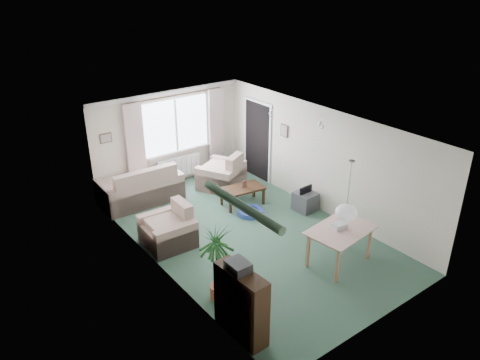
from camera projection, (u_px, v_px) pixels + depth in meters
ground at (249, 235)px, 9.73m from camera, size 6.50×6.50×0.00m
window at (176, 125)px, 11.55m from camera, size 1.80×0.03×1.30m
curtain_rod at (175, 95)px, 11.17m from camera, size 2.60×0.03×0.03m
curtain_left at (135, 145)px, 10.95m from camera, size 0.45×0.08×2.00m
curtain_right at (216, 126)px, 12.20m from camera, size 0.45×0.08×2.00m
radiator at (179, 167)px, 11.98m from camera, size 1.20×0.10×0.55m
doorway at (258, 141)px, 11.98m from camera, size 0.03×0.95×2.00m
pendant_lamp at (346, 213)px, 7.54m from camera, size 0.36×0.36×0.36m
tinsel_garland at (242, 206)px, 6.05m from camera, size 1.60×1.60×0.12m
bauble_cluster_a at (271, 111)px, 10.15m from camera, size 0.20×0.20×0.20m
bauble_cluster_b at (321, 122)px, 9.44m from camera, size 0.20×0.20×0.20m
wall_picture_back at (106, 138)px, 10.55m from camera, size 0.28×0.03×0.22m
wall_picture_right at (284, 131)px, 11.02m from camera, size 0.03×0.24×0.30m
sofa at (140, 183)px, 10.93m from camera, size 1.89×1.03×0.93m
armchair_corner at (221, 170)px, 11.65m from camera, size 1.34×1.32×0.90m
armchair_left at (167, 225)px, 9.25m from camera, size 0.94×0.98×0.85m
coffee_table at (243, 196)px, 10.87m from camera, size 1.04×0.67×0.44m
photo_frame at (244, 184)px, 10.76m from camera, size 0.12×0.03×0.16m
bookshelf at (241, 304)px, 6.90m from camera, size 0.36×0.94×1.13m
hifi_box at (238, 266)px, 6.68m from camera, size 0.28×0.35×0.14m
houseplant at (217, 264)px, 7.61m from camera, size 0.62×0.62×1.38m
dining_table at (339, 247)px, 8.69m from camera, size 1.21×0.89×0.70m
gift_box at (339, 226)px, 8.55m from camera, size 0.27×0.21×0.12m
tv_cube at (305, 201)px, 10.63m from camera, size 0.45×0.50×0.43m
pet_bed at (250, 212)px, 10.50m from camera, size 0.66×0.66×0.11m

